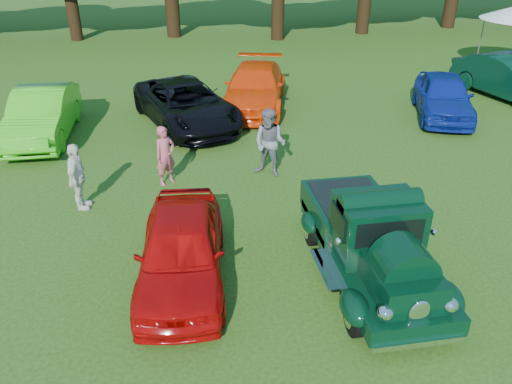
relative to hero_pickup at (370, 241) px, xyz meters
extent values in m
plane|color=#1D4D11|center=(-0.76, 0.77, -0.78)|extent=(120.00, 120.00, 0.00)
cylinder|color=black|center=(-0.81, -1.54, -0.42)|extent=(0.21, 0.72, 0.72)
cylinder|color=black|center=(0.81, -1.54, -0.42)|extent=(0.21, 0.72, 0.72)
cylinder|color=black|center=(-0.81, 1.22, -0.42)|extent=(0.21, 0.72, 0.72)
cylinder|color=black|center=(0.81, 1.22, -0.42)|extent=(0.21, 0.72, 0.72)
cube|color=black|center=(0.00, -0.09, -0.28)|extent=(1.67, 4.37, 0.33)
cube|color=black|center=(0.00, -1.40, 0.11)|extent=(1.07, 1.41, 0.60)
cube|color=black|center=(0.00, -0.21, 0.44)|extent=(1.52, 1.12, 1.17)
cube|color=black|center=(0.00, -0.75, 0.64)|extent=(1.26, 0.06, 0.51)
cube|color=black|center=(0.00, 1.24, -0.01)|extent=(1.67, 1.99, 0.56)
cube|color=black|center=(0.00, 1.24, 0.27)|extent=(1.44, 1.75, 0.05)
ellipsoid|color=black|center=(-0.84, -1.54, -0.24)|extent=(0.48, 0.83, 0.48)
ellipsoid|color=black|center=(0.84, -1.54, -0.24)|extent=(0.48, 0.83, 0.48)
ellipsoid|color=black|center=(-0.86, 1.22, -0.25)|extent=(0.37, 0.70, 0.41)
ellipsoid|color=black|center=(0.86, 1.22, -0.25)|extent=(0.37, 0.70, 0.41)
ellipsoid|color=white|center=(0.00, -2.13, -0.01)|extent=(0.39, 0.12, 0.58)
sphere|color=white|center=(-0.54, -2.06, 0.05)|extent=(0.27, 0.27, 0.27)
sphere|color=white|center=(0.54, -2.06, 0.05)|extent=(0.27, 0.27, 0.27)
cube|color=white|center=(0.00, -2.27, -0.45)|extent=(1.57, 0.11, 0.11)
cube|color=white|center=(0.00, 2.24, -0.39)|extent=(1.57, 0.11, 0.11)
imported|color=#B50807|center=(-3.64, 0.45, -0.09)|extent=(1.99, 4.20, 1.39)
imported|color=#3CC51A|center=(-7.82, 8.76, 0.01)|extent=(1.74, 4.82, 1.58)
imported|color=black|center=(-3.16, 9.20, -0.03)|extent=(4.04, 5.91, 1.50)
imported|color=#F53F08|center=(-0.49, 10.71, -0.01)|extent=(3.43, 5.70, 1.55)
imported|color=navy|center=(6.06, 8.54, -0.02)|extent=(3.21, 4.83, 1.53)
imported|color=black|center=(9.82, 10.15, 0.05)|extent=(2.87, 5.30, 1.66)
imported|color=#C55161|center=(-3.90, 4.71, 0.03)|extent=(0.71, 0.65, 1.62)
imported|color=slate|center=(-1.07, 4.76, 0.17)|extent=(1.18, 1.12, 1.91)
imported|color=white|center=(-6.00, 3.69, 0.06)|extent=(0.55, 1.04, 1.70)
cylinder|color=slate|center=(11.12, 14.70, 0.39)|extent=(0.06, 0.06, 2.34)
cylinder|color=black|center=(-9.15, 25.14, 1.03)|extent=(0.72, 0.72, 3.62)
cylinder|color=black|center=(-3.26, 25.24, 1.37)|extent=(0.86, 0.86, 4.31)
cylinder|color=black|center=(3.00, 23.33, 1.17)|extent=(0.78, 0.78, 3.90)
camera|label=1|loc=(-3.54, -7.63, 5.41)|focal=35.00mm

